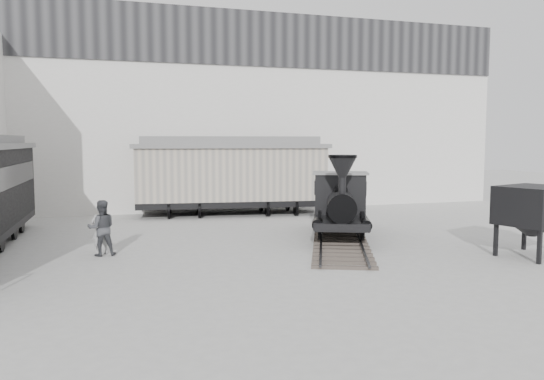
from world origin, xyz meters
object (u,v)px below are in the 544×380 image
object	(u,v)px
boxcar	(231,174)
visitor_b	(102,228)
locomotive	(340,208)
coal_hopper	(533,211)
visitor_a	(101,229)

from	to	relation	value
boxcar	visitor_b	size ratio (longest dim) A/B	5.48
locomotive	boxcar	distance (m)	8.52
visitor_b	coal_hopper	xyz separation A→B (m)	(13.80, -4.28, 0.60)
visitor_b	visitor_a	bearing A→B (deg)	-82.28
locomotive	boxcar	bearing A→B (deg)	130.45
visitor_b	coal_hopper	world-z (taller)	coal_hopper
visitor_a	locomotive	bearing A→B (deg)	157.81
locomotive	coal_hopper	xyz separation A→B (m)	(4.80, -4.90, 0.33)
visitor_a	coal_hopper	world-z (taller)	coal_hopper
locomotive	boxcar	size ratio (longest dim) A/B	0.91
locomotive	visitor_b	bearing A→B (deg)	-153.72
visitor_a	visitor_b	bearing A→B (deg)	76.09
locomotive	visitor_a	distance (m)	9.06
boxcar	coal_hopper	bearing A→B (deg)	-53.14
visitor_b	coal_hopper	distance (m)	14.46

